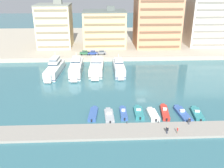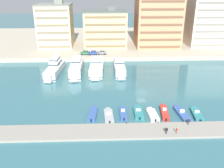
# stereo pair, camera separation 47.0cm
# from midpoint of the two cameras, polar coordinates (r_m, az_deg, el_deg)

# --- Properties ---
(ground_plane) EXTENTS (400.00, 400.00, 0.00)m
(ground_plane) POSITION_cam_midpoint_polar(r_m,az_deg,el_deg) (75.23, 6.96, -2.02)
(ground_plane) COLOR #336670
(quay_promenade) EXTENTS (180.00, 70.00, 1.80)m
(quay_promenade) POSITION_cam_midpoint_polar(r_m,az_deg,el_deg) (137.94, 2.79, 9.90)
(quay_promenade) COLOR #ADA38E
(quay_promenade) RESTS_ON ground
(pier_dock) EXTENTS (120.00, 6.02, 0.57)m
(pier_dock) POSITION_cam_midpoint_polar(r_m,az_deg,el_deg) (57.16, 10.13, -10.45)
(pier_dock) COLOR gray
(pier_dock) RESTS_ON ground
(yacht_white_far_left) EXTENTS (5.46, 18.72, 7.52)m
(yacht_white_far_left) POSITION_cam_midpoint_polar(r_m,az_deg,el_deg) (91.64, -12.78, 3.53)
(yacht_white_far_left) COLOR white
(yacht_white_far_left) RESTS_ON ground
(yacht_white_left) EXTENTS (4.04, 17.98, 7.23)m
(yacht_white_left) POSITION_cam_midpoint_polar(r_m,az_deg,el_deg) (90.29, -7.95, 3.73)
(yacht_white_left) COLOR white
(yacht_white_left) RESTS_ON ground
(yacht_ivory_mid_left) EXTENTS (5.49, 19.72, 6.27)m
(yacht_ivory_mid_left) POSITION_cam_midpoint_polar(r_m,az_deg,el_deg) (91.92, -3.29, 3.97)
(yacht_ivory_mid_left) COLOR silver
(yacht_ivory_mid_left) RESTS_ON ground
(yacht_silver_center_left) EXTENTS (4.02, 16.78, 6.45)m
(yacht_silver_center_left) POSITION_cam_midpoint_polar(r_m,az_deg,el_deg) (90.54, 1.79, 3.76)
(yacht_silver_center_left) COLOR silver
(yacht_silver_center_left) RESTS_ON ground
(motorboat_blue_far_left) EXTENTS (2.48, 7.35, 0.88)m
(motorboat_blue_far_left) POSITION_cam_midpoint_polar(r_m,az_deg,el_deg) (62.62, -4.18, -6.82)
(motorboat_blue_far_left) COLOR #33569E
(motorboat_blue_far_left) RESTS_ON ground
(motorboat_grey_left) EXTENTS (2.40, 7.24, 1.19)m
(motorboat_grey_left) POSITION_cam_midpoint_polar(r_m,az_deg,el_deg) (61.74, -0.55, -7.22)
(motorboat_grey_left) COLOR #9EA3A8
(motorboat_grey_left) RESTS_ON ground
(motorboat_blue_mid_left) EXTENTS (1.69, 6.66, 1.51)m
(motorboat_blue_mid_left) POSITION_cam_midpoint_polar(r_m,az_deg,el_deg) (62.60, 2.74, -6.68)
(motorboat_blue_mid_left) COLOR #33569E
(motorboat_blue_mid_left) RESTS_ON ground
(motorboat_teal_center_left) EXTENTS (2.21, 6.73, 1.42)m
(motorboat_teal_center_left) POSITION_cam_midpoint_polar(r_m,az_deg,el_deg) (63.22, 6.22, -6.49)
(motorboat_teal_center_left) COLOR teal
(motorboat_teal_center_left) RESTS_ON ground
(motorboat_white_center) EXTENTS (2.50, 6.45, 1.38)m
(motorboat_white_center) POSITION_cam_midpoint_polar(r_m,az_deg,el_deg) (62.82, 9.42, -6.91)
(motorboat_white_center) COLOR white
(motorboat_white_center) RESTS_ON ground
(motorboat_red_center_right) EXTENTS (2.49, 8.07, 1.52)m
(motorboat_red_center_right) POSITION_cam_midpoint_polar(r_m,az_deg,el_deg) (64.41, 12.09, -6.35)
(motorboat_red_center_right) COLOR red
(motorboat_red_center_right) RESTS_ON ground
(motorboat_blue_mid_right) EXTENTS (2.86, 8.61, 1.41)m
(motorboat_blue_mid_right) POSITION_cam_midpoint_polar(r_m,az_deg,el_deg) (64.86, 15.96, -6.60)
(motorboat_blue_mid_right) COLOR #33569E
(motorboat_blue_mid_right) RESTS_ON ground
(motorboat_teal_right) EXTENTS (2.71, 7.32, 1.27)m
(motorboat_teal_right) POSITION_cam_midpoint_polar(r_m,az_deg,el_deg) (65.88, 19.02, -6.51)
(motorboat_teal_right) COLOR teal
(motorboat_teal_right) RESTS_ON ground
(car_green_far_left) EXTENTS (4.11, 1.94, 1.80)m
(car_green_far_left) POSITION_cam_midpoint_polar(r_m,az_deg,el_deg) (107.65, -5.99, 7.19)
(car_green_far_left) COLOR #2D6642
(car_green_far_left) RESTS_ON quay_promenade
(car_blue_left) EXTENTS (4.16, 2.04, 1.80)m
(car_blue_left) POSITION_cam_midpoint_polar(r_m,az_deg,el_deg) (107.27, -4.17, 7.20)
(car_blue_left) COLOR #28428E
(car_blue_left) RESTS_ON quay_promenade
(car_grey_mid_left) EXTENTS (4.18, 2.09, 1.80)m
(car_grey_mid_left) POSITION_cam_midpoint_polar(r_m,az_deg,el_deg) (107.63, -2.21, 7.30)
(car_grey_mid_left) COLOR slate
(car_grey_mid_left) RESTS_ON quay_promenade
(apartment_block_far_left) EXTENTS (15.65, 15.03, 21.55)m
(apartment_block_far_left) POSITION_cam_midpoint_polar(r_m,az_deg,el_deg) (122.38, -12.66, 12.89)
(apartment_block_far_left) COLOR beige
(apartment_block_far_left) RESTS_ON quay_promenade
(apartment_block_left) EXTENTS (20.01, 15.21, 18.56)m
(apartment_block_left) POSITION_cam_midpoint_polar(r_m,az_deg,el_deg) (120.91, -1.44, 12.58)
(apartment_block_left) COLOR #E0BC84
(apartment_block_left) RESTS_ON quay_promenade
(apartment_block_mid_left) EXTENTS (20.46, 17.25, 25.34)m
(apartment_block_mid_left) POSITION_cam_midpoint_polar(r_m,az_deg,el_deg) (121.85, 10.47, 13.91)
(apartment_block_mid_left) COLOR tan
(apartment_block_mid_left) RESTS_ON quay_promenade
(apartment_block_center_left) EXTENTS (21.54, 16.90, 24.41)m
(apartment_block_center_left) POSITION_cam_midpoint_polar(r_m,az_deg,el_deg) (132.28, 21.53, 13.22)
(apartment_block_center_left) COLOR silver
(apartment_block_center_left) RESTS_ON quay_promenade
(pedestrian_near_edge) EXTENTS (0.47, 0.53, 1.71)m
(pedestrian_near_edge) POSITION_cam_midpoint_polar(r_m,az_deg,el_deg) (55.53, 12.60, -10.16)
(pedestrian_near_edge) COLOR #282D3D
(pedestrian_near_edge) RESTS_ON pier_dock
(pedestrian_mid_deck) EXTENTS (0.22, 0.60, 1.55)m
(pedestrian_mid_deck) POSITION_cam_midpoint_polar(r_m,az_deg,el_deg) (56.16, 14.83, -10.10)
(pedestrian_mid_deck) COLOR #7A6B56
(pedestrian_mid_deck) RESTS_ON pier_dock
(pedestrian_far_side) EXTENTS (0.60, 0.42, 1.72)m
(pedestrian_far_side) POSITION_cam_midpoint_polar(r_m,az_deg,el_deg) (59.98, 17.37, -8.05)
(pedestrian_far_side) COLOR #4C515B
(pedestrian_far_side) RESTS_ON pier_dock
(bollard_west) EXTENTS (0.20, 0.20, 0.61)m
(bollard_west) POSITION_cam_midpoint_polar(r_m,az_deg,el_deg) (58.22, 3.55, -8.73)
(bollard_west) COLOR #2D2D33
(bollard_west) RESTS_ON pier_dock
(bollard_west_mid) EXTENTS (0.20, 0.20, 0.61)m
(bollard_west_mid) POSITION_cam_midpoint_polar(r_m,az_deg,el_deg) (59.35, 10.71, -8.46)
(bollard_west_mid) COLOR #2D2D33
(bollard_west_mid) RESTS_ON pier_dock
(bollard_east_mid) EXTENTS (0.20, 0.20, 0.61)m
(bollard_east_mid) POSITION_cam_midpoint_polar(r_m,az_deg,el_deg) (61.36, 17.49, -8.08)
(bollard_east_mid) COLOR #2D2D33
(bollard_east_mid) RESTS_ON pier_dock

